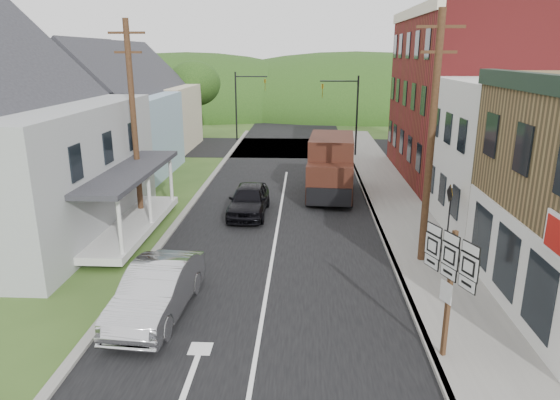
# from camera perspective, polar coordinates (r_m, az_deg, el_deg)

# --- Properties ---
(ground) EXTENTS (120.00, 120.00, 0.00)m
(ground) POSITION_cam_1_polar(r_m,az_deg,el_deg) (16.01, -1.77, -11.77)
(ground) COLOR #2D4719
(ground) RESTS_ON ground
(road) EXTENTS (9.00, 90.00, 0.02)m
(road) POSITION_cam_1_polar(r_m,az_deg,el_deg) (25.25, 0.07, -0.99)
(road) COLOR black
(road) RESTS_ON ground
(cross_road) EXTENTS (60.00, 9.00, 0.02)m
(cross_road) POSITION_cam_1_polar(r_m,az_deg,el_deg) (41.76, 1.25, 6.01)
(cross_road) COLOR black
(cross_road) RESTS_ON ground
(sidewalk_right) EXTENTS (2.80, 55.00, 0.15)m
(sidewalk_right) POSITION_cam_1_polar(r_m,az_deg,el_deg) (23.76, 14.19, -2.45)
(sidewalk_right) COLOR slate
(sidewalk_right) RESTS_ON ground
(curb_right) EXTENTS (0.20, 55.00, 0.15)m
(curb_right) POSITION_cam_1_polar(r_m,az_deg,el_deg) (23.53, 10.97, -2.43)
(curb_right) COLOR slate
(curb_right) RESTS_ON ground
(curb_left) EXTENTS (0.30, 55.00, 0.12)m
(curb_left) POSITION_cam_1_polar(r_m,az_deg,el_deg) (24.02, -11.33, -2.09)
(curb_left) COLOR slate
(curb_left) RESTS_ON ground
(storefront_white) EXTENTS (8.00, 7.00, 6.50)m
(storefront_white) POSITION_cam_1_polar(r_m,az_deg,el_deg) (24.19, 27.63, 4.29)
(storefront_white) COLOR silver
(storefront_white) RESTS_ON ground
(storefront_red) EXTENTS (8.00, 12.00, 10.00)m
(storefront_red) POSITION_cam_1_polar(r_m,az_deg,el_deg) (32.75, 21.29, 10.86)
(storefront_red) COLOR maroon
(storefront_red) RESTS_ON ground
(house_blue) EXTENTS (7.14, 8.16, 7.28)m
(house_blue) POSITION_cam_1_polar(r_m,az_deg,el_deg) (33.59, -18.62, 8.98)
(house_blue) COLOR #8BADBD
(house_blue) RESTS_ON ground
(house_cream) EXTENTS (7.14, 8.16, 7.28)m
(house_cream) POSITION_cam_1_polar(r_m,az_deg,el_deg) (42.20, -14.85, 10.65)
(house_cream) COLOR beige
(house_cream) RESTS_ON ground
(utility_pole_right) EXTENTS (1.60, 0.26, 9.00)m
(utility_pole_right) POSITION_cam_1_polar(r_m,az_deg,el_deg) (18.33, 16.89, 6.61)
(utility_pole_right) COLOR #472D19
(utility_pole_right) RESTS_ON ground
(utility_pole_left) EXTENTS (1.60, 0.26, 9.00)m
(utility_pole_left) POSITION_cam_1_polar(r_m,az_deg,el_deg) (23.54, -16.38, 8.69)
(utility_pole_left) COLOR #472D19
(utility_pole_left) RESTS_ON ground
(traffic_signal_right) EXTENTS (2.87, 0.20, 6.00)m
(traffic_signal_right) POSITION_cam_1_polar(r_m,az_deg,el_deg) (37.87, 7.75, 10.53)
(traffic_signal_right) COLOR black
(traffic_signal_right) RESTS_ON ground
(traffic_signal_left) EXTENTS (2.87, 0.20, 6.00)m
(traffic_signal_left) POSITION_cam_1_polar(r_m,az_deg,el_deg) (45.06, -4.17, 11.56)
(traffic_signal_left) COLOR black
(traffic_signal_left) RESTS_ON ground
(tree_left_c) EXTENTS (5.80, 5.80, 8.41)m
(tree_left_c) POSITION_cam_1_polar(r_m,az_deg,el_deg) (39.63, -28.40, 12.18)
(tree_left_c) COLOR #382616
(tree_left_c) RESTS_ON ground
(tree_left_d) EXTENTS (4.80, 4.80, 6.94)m
(tree_left_d) POSITION_cam_1_polar(r_m,az_deg,el_deg) (47.25, -9.78, 12.97)
(tree_left_d) COLOR #382616
(tree_left_d) RESTS_ON ground
(forested_ridge) EXTENTS (90.00, 30.00, 16.00)m
(forested_ridge) POSITION_cam_1_polar(r_m,az_deg,el_deg) (69.48, 1.97, 10.19)
(forested_ridge) COLOR #19340F
(forested_ridge) RESTS_ON ground
(silver_sedan) EXTENTS (1.98, 4.85, 1.56)m
(silver_sedan) POSITION_cam_1_polar(r_m,az_deg,el_deg) (15.49, -13.88, -10.05)
(silver_sedan) COLOR #B5B6BB
(silver_sedan) RESTS_ON ground
(dark_sedan) EXTENTS (1.86, 4.43, 1.50)m
(dark_sedan) POSITION_cam_1_polar(r_m,az_deg,el_deg) (24.12, -3.58, -0.00)
(dark_sedan) COLOR black
(dark_sedan) RESTS_ON ground
(delivery_van) EXTENTS (2.76, 5.94, 3.24)m
(delivery_van) POSITION_cam_1_polar(r_m,az_deg,el_deg) (27.28, 5.84, 3.81)
(delivery_van) COLOR #32160E
(delivery_van) RESTS_ON ground
(route_sign_cluster) EXTENTS (0.79, 1.81, 3.37)m
(route_sign_cluster) POSITION_cam_1_polar(r_m,az_deg,el_deg) (12.95, 18.77, -8.31)
(route_sign_cluster) COLOR #472D19
(route_sign_cluster) RESTS_ON sidewalk_right
(warning_sign) EXTENTS (0.11, 0.73, 2.64)m
(warning_sign) POSITION_cam_1_polar(r_m,az_deg,el_deg) (20.26, 18.77, -0.88)
(warning_sign) COLOR black
(warning_sign) RESTS_ON sidewalk_right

